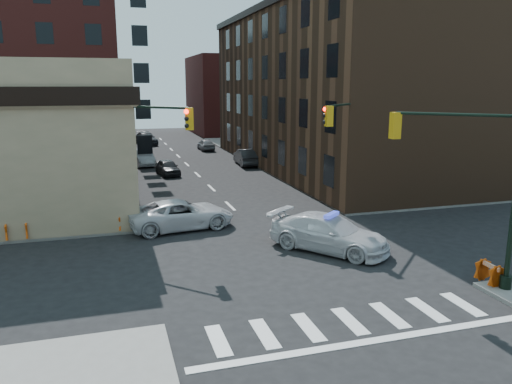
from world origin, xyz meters
TOP-DOWN VIEW (x-y plane):
  - ground at (0.00, 0.00)m, footprint 140.00×140.00m
  - sidewalk_ne at (23.00, 32.75)m, footprint 34.00×54.50m
  - commercial_row_ne at (13.00, 22.50)m, footprint 14.00×34.00m
  - filler_nw at (-16.00, 62.00)m, footprint 20.00×18.00m
  - filler_ne at (14.00, 58.00)m, footprint 16.00×16.00m
  - signal_pole_se at (6.04, -5.52)m, footprint 5.40×5.27m
  - signal_pole_nw at (-5.85, 5.34)m, footprint 3.58×3.67m
  - signal_pole_ne at (5.84, 5.35)m, footprint 3.67×3.58m
  - tree_ne_near at (7.50, 26.00)m, footprint 3.00×3.00m
  - tree_ne_far at (7.50, 34.00)m, footprint 3.00×3.00m
  - police_car at (2.41, 0.11)m, footprint 5.52×6.00m
  - pickup at (-3.77, 5.80)m, footprint 6.04×3.41m
  - parked_car_wnear at (-2.50, 22.60)m, footprint 2.05×4.10m
  - parked_car_wfar at (-4.10, 28.53)m, footprint 2.00×4.71m
  - parked_car_wdeep at (-2.50, 45.76)m, footprint 2.91×5.72m
  - parked_car_enear at (5.50, 25.79)m, footprint 1.96×4.95m
  - parked_car_efar at (3.94, 38.14)m, footprint 1.66×4.02m
  - pedestrian_a at (-6.50, 7.50)m, footprint 0.76×0.57m
  - pedestrian_b at (-10.26, 7.11)m, footprint 0.95×0.78m
  - pedestrian_c at (-12.37, 8.58)m, footprint 1.06×1.20m
  - barrel_road at (0.84, 2.30)m, footprint 0.64×0.64m
  - barrel_bank at (-5.50, 7.00)m, footprint 0.50×0.50m
  - barricade_se_a at (6.56, -5.70)m, footprint 0.58×1.09m
  - barricade_nw_a at (-7.41, 5.92)m, footprint 1.28×0.84m
  - barricade_nw_b at (-12.00, 5.70)m, footprint 1.25×0.66m

SIDE VIEW (x-z plane):
  - ground at x=0.00m, z-range 0.00..0.00m
  - sidewalk_ne at x=23.00m, z-range 0.00..0.15m
  - barrel_bank at x=-5.50m, z-range 0.00..0.88m
  - barricade_se_a at x=6.56m, z-range 0.15..0.95m
  - barrel_road at x=0.84m, z-range 0.00..1.12m
  - barricade_nw_a at x=-7.41m, z-range 0.15..1.03m
  - barricade_nw_b at x=-12.00m, z-range 0.15..1.07m
  - parked_car_wnear at x=-2.50m, z-range 0.00..1.34m
  - parked_car_efar at x=3.94m, z-range 0.00..1.36m
  - parked_car_wfar at x=-4.10m, z-range 0.00..1.51m
  - pickup at x=-3.77m, z-range 0.00..1.59m
  - parked_car_wdeep at x=-2.50m, z-range 0.00..1.59m
  - parked_car_enear at x=5.50m, z-range 0.00..1.60m
  - police_car at x=2.41m, z-range 0.00..1.69m
  - pedestrian_b at x=-10.26m, z-range 0.15..1.96m
  - pedestrian_a at x=-6.50m, z-range 0.15..2.02m
  - pedestrian_c at x=-12.37m, z-range 0.15..2.10m
  - tree_ne_near at x=7.50m, z-range 1.06..5.91m
  - tree_ne_far at x=7.50m, z-range 1.06..5.91m
  - signal_pole_nw at x=-5.85m, z-range 0.34..8.34m
  - signal_pole_ne at x=5.84m, z-range 0.34..8.34m
  - signal_pole_se at x=6.04m, z-range 0.61..8.61m
  - filler_ne at x=14.00m, z-range 0.00..12.00m
  - commercial_row_ne at x=13.00m, z-range 0.00..14.00m
  - filler_nw at x=-16.00m, z-range 0.00..16.00m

